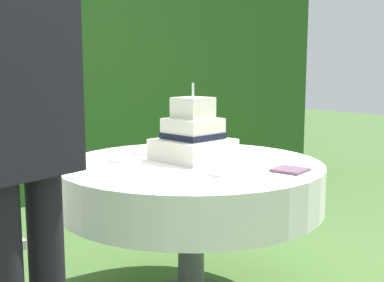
{
  "coord_description": "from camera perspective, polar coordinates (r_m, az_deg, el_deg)",
  "views": [
    {
      "loc": [
        -1.39,
        -1.89,
        1.18
      ],
      "look_at": [
        0.03,
        0.03,
        0.83
      ],
      "focal_mm": 45.77,
      "sensor_mm": 36.0,
      "label": 1
    }
  ],
  "objects": [
    {
      "name": "serving_plate_left",
      "position": [
        2.12,
        3.28,
        -3.74
      ],
      "size": [
        0.11,
        0.11,
        0.01
      ],
      "primitive_type": "cylinder",
      "color": "white",
      "rests_on": "cake_table"
    },
    {
      "name": "cake_table",
      "position": [
        2.41,
        -0.11,
        -5.15
      ],
      "size": [
        1.28,
        1.28,
        0.73
      ],
      "color": "#4C4C51",
      "rests_on": "ground_plane"
    },
    {
      "name": "wedding_cake",
      "position": [
        2.45,
        0.11,
        0.45
      ],
      "size": [
        0.38,
        0.38,
        0.38
      ],
      "color": "silver",
      "rests_on": "cake_table"
    },
    {
      "name": "serving_plate_far",
      "position": [
        2.67,
        -5.5,
        -1.27
      ],
      "size": [
        0.14,
        0.14,
        0.01
      ],
      "primitive_type": "cylinder",
      "color": "white",
      "rests_on": "cake_table"
    },
    {
      "name": "napkin_stack",
      "position": [
        2.22,
        11.37,
        -3.34
      ],
      "size": [
        0.17,
        0.17,
        0.01
      ],
      "primitive_type": "cube",
      "rotation": [
        0.0,
        0.0,
        0.27
      ],
      "color": "#6B4C60",
      "rests_on": "cake_table"
    },
    {
      "name": "standing_person",
      "position": [
        1.63,
        -19.4,
        -1.1
      ],
      "size": [
        0.4,
        0.3,
        1.6
      ],
      "color": "black",
      "rests_on": "ground_plane"
    },
    {
      "name": "serving_plate_near",
      "position": [
        2.46,
        -8.04,
        -2.13
      ],
      "size": [
        0.14,
        0.14,
        0.01
      ],
      "primitive_type": "cylinder",
      "color": "white",
      "rests_on": "cake_table"
    },
    {
      "name": "foliage_hedge",
      "position": [
        4.62,
        -19.09,
        7.36
      ],
      "size": [
        6.94,
        0.51,
        2.27
      ],
      "primitive_type": "cube",
      "color": "#28561E",
      "rests_on": "ground_plane"
    }
  ]
}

